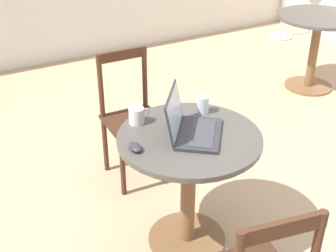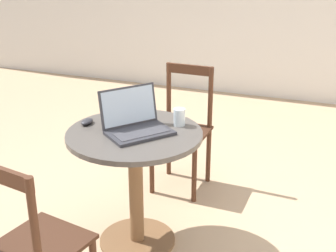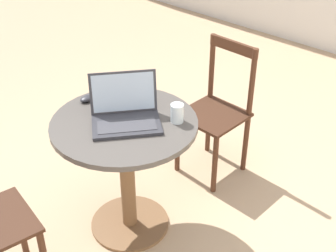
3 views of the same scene
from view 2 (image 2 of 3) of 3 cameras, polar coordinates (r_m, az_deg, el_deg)
name	(u,v)px [view 2 (image 2 of 3)]	position (r m, az deg, el deg)	size (l,w,h in m)	color
ground_plane	(181,247)	(2.99, 1.64, -14.57)	(16.00, 16.00, 0.00)	tan
cafe_table_near	(135,163)	(2.77, -4.01, -4.49)	(0.79, 0.79, 0.75)	brown
chair_near_back	(183,130)	(3.48, 1.86, -0.48)	(0.39, 0.39, 0.92)	#472819
chair_near_front	(34,248)	(2.30, -15.99, -14.11)	(0.44, 0.44, 0.92)	#472819
laptop	(136,124)	(2.67, -3.91, 0.26)	(0.44, 0.45, 0.24)	#2D2D33
mouse	(87,121)	(2.83, -9.83, 0.54)	(0.06, 0.10, 0.03)	#2D2D33
mug	(124,106)	(2.96, -5.33, 2.41)	(0.13, 0.09, 0.10)	silver
drinking_glass	(179,117)	(2.76, 1.39, 1.09)	(0.07, 0.07, 0.10)	silver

